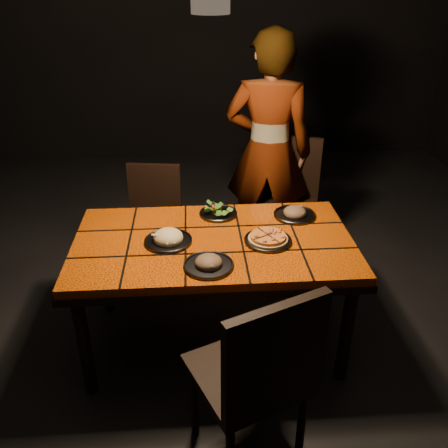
{
  "coord_description": "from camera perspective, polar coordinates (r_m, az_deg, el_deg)",
  "views": [
    {
      "loc": [
        -0.11,
        -2.36,
        2.11
      ],
      "look_at": [
        0.07,
        0.05,
        0.82
      ],
      "focal_mm": 38.0,
      "sensor_mm": 36.0,
      "label": 1
    }
  ],
  "objects": [
    {
      "name": "chair_far_right",
      "position": [
        3.77,
        7.73,
        3.72
      ],
      "size": [
        0.58,
        0.58,
        1.0
      ],
      "rotation": [
        0.0,
        0.0,
        -0.35
      ],
      "color": "black",
      "rests_on": "ground"
    },
    {
      "name": "plate_mushroom_a",
      "position": [
        2.47,
        -1.87,
        -4.71
      ],
      "size": [
        0.26,
        0.26,
        0.09
      ],
      "color": "#3A393E",
      "rests_on": "dining_table"
    },
    {
      "name": "chair_near",
      "position": [
        2.14,
        4.22,
        -17.44
      ],
      "size": [
        0.61,
        0.61,
        1.03
      ],
      "rotation": [
        0.0,
        0.0,
        3.55
      ],
      "color": "black",
      "rests_on": "ground"
    },
    {
      "name": "plate_pasta",
      "position": [
        2.7,
        -6.72,
        -1.76
      ],
      "size": [
        0.27,
        0.27,
        0.09
      ],
      "color": "#3A393E",
      "rests_on": "dining_table"
    },
    {
      "name": "diner",
      "position": [
        3.66,
        5.32,
        8.67
      ],
      "size": [
        0.73,
        0.56,
        1.8
      ],
      "primitive_type": "imported",
      "rotation": [
        0.0,
        0.0,
        2.93
      ],
      "color": "brown",
      "rests_on": "ground"
    },
    {
      "name": "plate_mushroom_b",
      "position": [
        3.01,
        8.51,
        1.34
      ],
      "size": [
        0.26,
        0.26,
        0.09
      ],
      "color": "#3A393E",
      "rests_on": "dining_table"
    },
    {
      "name": "dining_table",
      "position": [
        2.77,
        -1.27,
        -3.27
      ],
      "size": [
        1.62,
        0.92,
        0.75
      ],
      "color": "#E15307",
      "rests_on": "ground"
    },
    {
      "name": "room_shell",
      "position": [
        2.44,
        -1.48,
        13.58
      ],
      "size": [
        6.04,
        7.04,
        3.08
      ],
      "color": "black",
      "rests_on": "ground"
    },
    {
      "name": "plate_salad",
      "position": [
        2.99,
        -0.7,
        1.56
      ],
      "size": [
        0.24,
        0.24,
        0.07
      ],
      "color": "#3A393E",
      "rests_on": "dining_table"
    },
    {
      "name": "plate_pizza",
      "position": [
        2.71,
        5.31,
        -1.81
      ],
      "size": [
        0.31,
        0.31,
        0.04
      ],
      "color": "#3A393E",
      "rests_on": "dining_table"
    },
    {
      "name": "chair_far_left",
      "position": [
        3.57,
        -8.45,
        0.98
      ],
      "size": [
        0.44,
        0.44,
        0.87
      ],
      "rotation": [
        0.0,
        0.0,
        -0.14
      ],
      "color": "black",
      "rests_on": "ground"
    }
  ]
}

